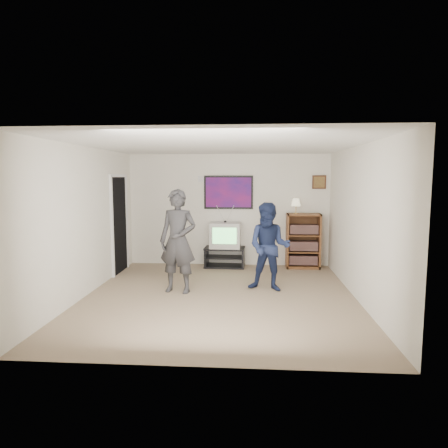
# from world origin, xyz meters

# --- Properties ---
(room_shell) EXTENTS (4.51, 5.00, 2.51)m
(room_shell) POSITION_xyz_m (0.00, 0.35, 1.25)
(room_shell) COLOR #78604C
(room_shell) RESTS_ON ground
(media_stand) EXTENTS (0.90, 0.53, 0.44)m
(media_stand) POSITION_xyz_m (-0.07, 2.23, 0.22)
(media_stand) COLOR black
(media_stand) RESTS_ON room_shell
(crt_television) EXTENTS (0.67, 0.57, 0.56)m
(crt_television) POSITION_xyz_m (-0.05, 2.23, 0.72)
(crt_television) COLOR #B1B1AC
(crt_television) RESTS_ON media_stand
(bookshelf) EXTENTS (0.73, 0.42, 1.20)m
(bookshelf) POSITION_xyz_m (1.65, 2.28, 0.60)
(bookshelf) COLOR brown
(bookshelf) RESTS_ON room_shell
(table_lamp) EXTENTS (0.21, 0.21, 0.33)m
(table_lamp) POSITION_xyz_m (1.48, 2.24, 1.36)
(table_lamp) COLOR beige
(table_lamp) RESTS_ON bookshelf
(person_tall) EXTENTS (0.72, 0.54, 1.79)m
(person_tall) POSITION_xyz_m (-0.74, 0.24, 0.89)
(person_tall) COLOR #2E2E30
(person_tall) RESTS_ON room_shell
(person_short) EXTENTS (0.86, 0.74, 1.55)m
(person_short) POSITION_xyz_m (0.83, 0.45, 0.78)
(person_short) COLOR #192345
(person_short) RESTS_ON room_shell
(controller_left) EXTENTS (0.06, 0.12, 0.04)m
(controller_left) POSITION_xyz_m (-0.79, 0.40, 1.23)
(controller_left) COLOR white
(controller_left) RESTS_ON person_tall
(controller_right) EXTENTS (0.04, 0.13, 0.04)m
(controller_right) POSITION_xyz_m (0.82, 0.70, 1.15)
(controller_right) COLOR white
(controller_right) RESTS_ON person_short
(poster) EXTENTS (1.10, 0.03, 0.75)m
(poster) POSITION_xyz_m (0.00, 2.48, 1.65)
(poster) COLOR black
(poster) RESTS_ON room_shell
(air_vent) EXTENTS (0.28, 0.02, 0.14)m
(air_vent) POSITION_xyz_m (-0.55, 2.48, 1.95)
(air_vent) COLOR white
(air_vent) RESTS_ON room_shell
(small_picture) EXTENTS (0.30, 0.03, 0.30)m
(small_picture) POSITION_xyz_m (2.00, 2.48, 1.88)
(small_picture) COLOR #452116
(small_picture) RESTS_ON room_shell
(doorway) EXTENTS (0.03, 0.85, 2.00)m
(doorway) POSITION_xyz_m (-2.23, 1.60, 1.00)
(doorway) COLOR black
(doorway) RESTS_ON room_shell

